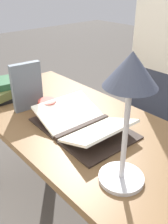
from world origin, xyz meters
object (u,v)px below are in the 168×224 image
object	(u,v)px
book_stack_tall	(13,87)
coffee_mug	(48,108)
reading_lamp	(130,89)
person_reader	(164,61)
book_standing_upright	(27,87)
open_book	(83,124)

from	to	relation	value
book_stack_tall	coffee_mug	xyz separation A→B (m)	(-0.34, -0.02, -0.01)
book_stack_tall	reading_lamp	size ratio (longest dim) A/B	0.71
reading_lamp	person_reader	xyz separation A→B (m)	(0.40, -0.85, -0.18)
book_stack_tall	person_reader	xyz separation A→B (m)	(-0.50, -0.79, 0.11)
coffee_mug	reading_lamp	bearing A→B (deg)	172.33
book_standing_upright	reading_lamp	world-z (taller)	reading_lamp
book_standing_upright	coffee_mug	distance (m)	0.16
open_book	book_standing_upright	distance (m)	0.37
open_book	coffee_mug	xyz separation A→B (m)	(0.22, 0.04, 0.02)
book_stack_tall	person_reader	distance (m)	0.94
book_stack_tall	book_standing_upright	world-z (taller)	book_standing_upright
person_reader	open_book	bearing A→B (deg)	-85.61
open_book	book_stack_tall	bearing A→B (deg)	8.62
person_reader	book_standing_upright	bearing A→B (deg)	-109.79
reading_lamp	open_book	bearing A→B (deg)	-19.47
book_stack_tall	book_standing_upright	bearing A→B (deg)	174.77
book_stack_tall	book_standing_upright	distance (m)	0.23
book_stack_tall	reading_lamp	xyz separation A→B (m)	(-0.90, 0.06, 0.29)
coffee_mug	book_standing_upright	bearing A→B (deg)	16.03
book_standing_upright	coffee_mug	size ratio (longest dim) A/B	2.09
open_book	coffee_mug	distance (m)	0.23
open_book	reading_lamp	distance (m)	0.48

